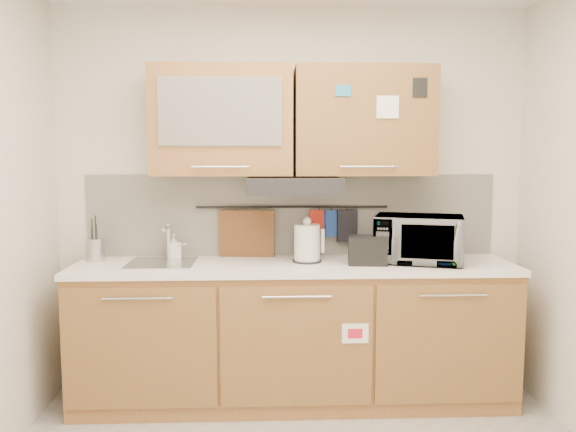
{
  "coord_description": "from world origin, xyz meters",
  "views": [
    {
      "loc": [
        -0.18,
        -2.37,
        1.61
      ],
      "look_at": [
        -0.05,
        1.05,
        1.24
      ],
      "focal_mm": 35.0,
      "sensor_mm": 36.0,
      "label": 1
    }
  ],
  "objects": [
    {
      "name": "wall_back",
      "position": [
        0.0,
        1.5,
        1.3
      ],
      "size": [
        3.2,
        0.0,
        3.2
      ],
      "primitive_type": "plane",
      "rotation": [
        1.57,
        0.0,
        0.0
      ],
      "color": "silver",
      "rests_on": "ground"
    },
    {
      "name": "base_cabinet",
      "position": [
        0.0,
        1.19,
        0.41
      ],
      "size": [
        2.8,
        0.64,
        0.88
      ],
      "color": "#A56D3A",
      "rests_on": "floor"
    },
    {
      "name": "countertop",
      "position": [
        0.0,
        1.19,
        0.9
      ],
      "size": [
        2.82,
        0.62,
        0.04
      ],
      "primitive_type": "cube",
      "color": "white",
      "rests_on": "base_cabinet"
    },
    {
      "name": "backsplash",
      "position": [
        0.0,
        1.49,
        1.2
      ],
      "size": [
        2.8,
        0.02,
        0.56
      ],
      "primitive_type": "cube",
      "color": "silver",
      "rests_on": "countertop"
    },
    {
      "name": "upper_cabinets",
      "position": [
        -0.0,
        1.32,
        1.83
      ],
      "size": [
        1.82,
        0.37,
        0.7
      ],
      "color": "#A56D3A",
      "rests_on": "wall_back"
    },
    {
      "name": "range_hood",
      "position": [
        0.0,
        1.25,
        1.42
      ],
      "size": [
        0.6,
        0.46,
        0.1
      ],
      "primitive_type": "cube",
      "color": "black",
      "rests_on": "upper_cabinets"
    },
    {
      "name": "sink",
      "position": [
        -0.85,
        1.21,
        0.92
      ],
      "size": [
        0.42,
        0.4,
        0.26
      ],
      "color": "silver",
      "rests_on": "countertop"
    },
    {
      "name": "utensil_rail",
      "position": [
        0.0,
        1.45,
        1.26
      ],
      "size": [
        1.3,
        0.02,
        0.02
      ],
      "primitive_type": "cylinder",
      "rotation": [
        0.0,
        1.57,
        0.0
      ],
      "color": "black",
      "rests_on": "backsplash"
    },
    {
      "name": "utensil_crock",
      "position": [
        -1.3,
        1.32,
        1.0
      ],
      "size": [
        0.14,
        0.14,
        0.3
      ],
      "rotation": [
        0.0,
        0.0,
        -0.25
      ],
      "color": "#B4B4B8",
      "rests_on": "countertop"
    },
    {
      "name": "kettle",
      "position": [
        0.09,
        1.23,
        1.04
      ],
      "size": [
        0.22,
        0.21,
        0.3
      ],
      "rotation": [
        0.0,
        0.0,
        0.33
      ],
      "color": "silver",
      "rests_on": "countertop"
    },
    {
      "name": "toaster",
      "position": [
        0.46,
        1.12,
        1.01
      ],
      "size": [
        0.26,
        0.17,
        0.18
      ],
      "rotation": [
        0.0,
        0.0,
        -0.12
      ],
      "color": "black",
      "rests_on": "countertop"
    },
    {
      "name": "microwave",
      "position": [
        0.81,
        1.19,
        1.07
      ],
      "size": [
        0.64,
        0.52,
        0.3
      ],
      "primitive_type": "imported",
      "rotation": [
        0.0,
        0.0,
        -0.3
      ],
      "color": "#999999",
      "rests_on": "countertop"
    },
    {
      "name": "soap_bottle",
      "position": [
        -0.8,
        1.38,
        1.0
      ],
      "size": [
        0.1,
        0.1,
        0.17
      ],
      "primitive_type": "imported",
      "rotation": [
        0.0,
        0.0,
        0.49
      ],
      "color": "#999999",
      "rests_on": "countertop"
    },
    {
      "name": "cutting_board",
      "position": [
        -0.31,
        1.44,
        1.0
      ],
      "size": [
        0.38,
        0.06,
        0.47
      ],
      "primitive_type": "cube",
      "rotation": [
        0.0,
        0.0,
        -0.1
      ],
      "color": "brown",
      "rests_on": "utensil_rail"
    },
    {
      "name": "oven_mitt",
      "position": [
        0.27,
        1.44,
        1.15
      ],
      "size": [
        0.11,
        0.07,
        0.18
      ],
      "primitive_type": "cube",
      "rotation": [
        0.0,
        0.0,
        0.42
      ],
      "color": "navy",
      "rests_on": "utensil_rail"
    },
    {
      "name": "dark_pouch",
      "position": [
        0.38,
        1.44,
        1.13
      ],
      "size": [
        0.14,
        0.06,
        0.22
      ],
      "primitive_type": "cube",
      "rotation": [
        0.0,
        0.0,
        0.13
      ],
      "color": "black",
      "rests_on": "utensil_rail"
    },
    {
      "name": "pot_holder",
      "position": [
        0.19,
        1.44,
        1.16
      ],
      "size": [
        0.14,
        0.02,
        0.17
      ],
      "primitive_type": "cube",
      "rotation": [
        0.0,
        0.0,
        -0.03
      ],
      "color": "red",
      "rests_on": "utensil_rail"
    }
  ]
}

